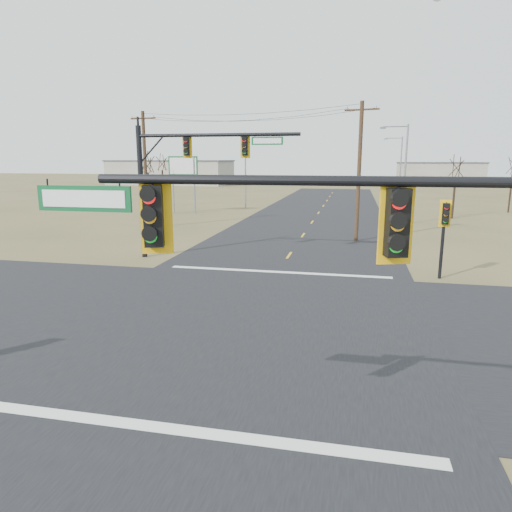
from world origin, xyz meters
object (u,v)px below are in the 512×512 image
(streetlight_b, at_px, (399,166))
(streetlight_a, at_px, (403,169))
(mast_arm_near, at_px, (395,252))
(streetlight_c, at_px, (247,166))
(bare_tree_a, at_px, (147,162))
(bare_tree_b, at_px, (162,162))
(utility_pole_far, at_px, (145,169))
(mast_arm_far, at_px, (184,165))
(utility_pole_near, at_px, (359,171))
(pedestal_signal_ne, at_px, (445,221))
(highway_sign, at_px, (183,173))
(bare_tree_c, at_px, (457,166))

(streetlight_b, bearing_deg, streetlight_a, -85.98)
(mast_arm_near, relative_size, streetlight_c, 1.12)
(bare_tree_a, height_order, bare_tree_b, bare_tree_a)
(utility_pole_far, distance_m, bare_tree_b, 18.99)
(mast_arm_far, relative_size, bare_tree_a, 1.36)
(utility_pole_near, bearing_deg, streetlight_a, 68.08)
(streetlight_a, relative_size, bare_tree_a, 1.26)
(mast_arm_far, xyz_separation_m, pedestal_signal_ne, (14.39, -1.91, -2.70))
(streetlight_c, bearing_deg, bare_tree_a, -121.12)
(streetlight_b, bearing_deg, utility_pole_far, -121.14)
(pedestal_signal_ne, bearing_deg, streetlight_c, 125.13)
(utility_pole_near, distance_m, streetlight_a, 10.75)
(pedestal_signal_ne, height_order, utility_pole_near, utility_pole_near)
(highway_sign, relative_size, streetlight_a, 0.70)
(mast_arm_near, relative_size, bare_tree_b, 1.45)
(bare_tree_a, bearing_deg, streetlight_b, 36.82)
(utility_pole_far, bearing_deg, streetlight_b, 50.71)
(bare_tree_a, bearing_deg, pedestal_signal_ne, -39.97)
(utility_pole_far, relative_size, highway_sign, 1.58)
(mast_arm_near, relative_size, streetlight_a, 1.14)
(utility_pole_far, relative_size, streetlight_c, 1.09)
(streetlight_a, height_order, streetlight_b, streetlight_a)
(streetlight_a, bearing_deg, highway_sign, 152.85)
(mast_arm_far, distance_m, streetlight_b, 43.59)
(streetlight_c, relative_size, bare_tree_a, 1.27)
(streetlight_a, xyz_separation_m, bare_tree_a, (-25.95, 1.55, 0.62))
(pedestal_signal_ne, relative_size, bare_tree_a, 0.56)
(bare_tree_b, bearing_deg, streetlight_c, 1.38)
(pedestal_signal_ne, xyz_separation_m, streetlight_a, (-0.19, 20.35, 2.11))
(highway_sign, bearing_deg, streetlight_b, 32.41)
(streetlight_b, xyz_separation_m, streetlight_c, (-18.95, -10.87, 0.09))
(mast_arm_near, xyz_separation_m, highway_sign, (-19.47, 41.75, -0.12))
(streetlight_a, bearing_deg, pedestal_signal_ne, -105.34)
(streetlight_b, distance_m, bare_tree_b, 32.03)
(bare_tree_b, relative_size, bare_tree_c, 1.04)
(mast_arm_near, height_order, mast_arm_far, mast_arm_far)
(mast_arm_far, bearing_deg, utility_pole_far, 108.93)
(mast_arm_near, relative_size, mast_arm_far, 1.05)
(bare_tree_c, bearing_deg, utility_pole_near, -121.78)
(mast_arm_near, distance_m, utility_pole_near, 27.18)
(bare_tree_c, bearing_deg, utility_pole_far, -155.67)
(pedestal_signal_ne, distance_m, bare_tree_a, 34.21)
(bare_tree_b, bearing_deg, utility_pole_near, -40.71)
(mast_arm_far, xyz_separation_m, streetlight_a, (14.20, 18.45, -0.59))
(pedestal_signal_ne, bearing_deg, utility_pole_near, 118.17)
(highway_sign, bearing_deg, streetlight_a, -14.28)
(utility_pole_near, bearing_deg, utility_pole_far, 170.36)
(mast_arm_near, height_order, utility_pole_near, utility_pole_near)
(pedestal_signal_ne, bearing_deg, mast_arm_far, 178.61)
(streetlight_a, relative_size, bare_tree_c, 1.33)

